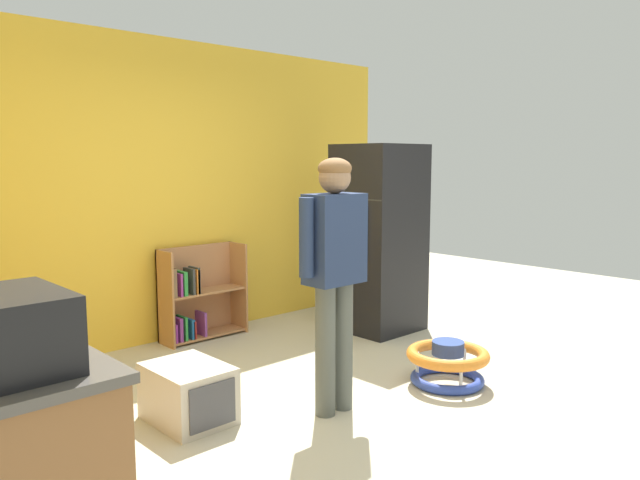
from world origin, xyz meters
TOP-DOWN VIEW (x-y plane):
  - ground_plane at (0.00, 0.00)m, footprint 12.00×12.00m
  - back_wall at (0.00, 2.33)m, footprint 5.20×0.06m
  - refrigerator at (1.58, 1.22)m, footprint 0.73×0.68m
  - bookshelf at (0.12, 2.14)m, footprint 0.80×0.28m
  - standing_person at (-0.13, 0.09)m, footprint 0.57×0.22m
  - baby_walker at (0.83, -0.13)m, footprint 0.60×0.60m
  - pet_carrier at (-0.90, 0.61)m, footprint 0.42×0.55m
  - microwave at (-2.20, -0.39)m, footprint 0.37×0.48m
  - orange_cup at (-2.11, 0.02)m, footprint 0.08×0.08m
  - white_cup at (-1.98, -0.06)m, footprint 0.08×0.08m

SIDE VIEW (x-z plane):
  - ground_plane at x=0.00m, z-range 0.00..0.00m
  - baby_walker at x=0.83m, z-range 0.00..0.32m
  - pet_carrier at x=-0.90m, z-range 0.00..0.36m
  - bookshelf at x=0.12m, z-range -0.05..0.80m
  - refrigerator at x=1.58m, z-range 0.00..1.78m
  - orange_cup at x=-2.11m, z-range 0.90..0.99m
  - white_cup at x=-1.98m, z-range 0.90..0.99m
  - standing_person at x=-0.13m, z-range 0.17..1.82m
  - microwave at x=-2.20m, z-range 0.90..1.18m
  - back_wall at x=0.00m, z-range 0.00..2.70m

